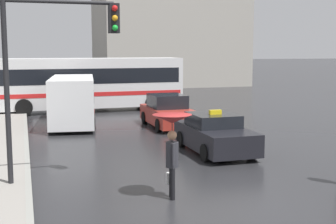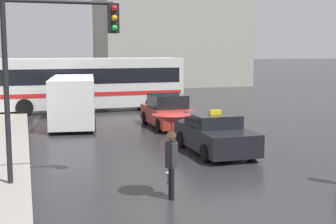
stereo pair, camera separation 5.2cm
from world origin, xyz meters
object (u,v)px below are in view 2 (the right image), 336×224
object	(u,v)px
city_bus	(90,82)
pedestrian_with_umbrella	(171,133)
sedan_red	(168,112)
taxi	(215,134)
ambulance_van	(73,99)
traffic_light	(54,52)

from	to	relation	value
city_bus	pedestrian_with_umbrella	xyz separation A→B (m)	(-0.38, -17.53, -0.10)
sedan_red	city_bus	distance (m)	7.61
taxi	ambulance_van	distance (m)	8.76
sedan_red	pedestrian_with_umbrella	xyz separation A→B (m)	(-3.16, -10.53, 0.97)
taxi	sedan_red	size ratio (longest dim) A/B	0.97
taxi	pedestrian_with_umbrella	world-z (taller)	pedestrian_with_umbrella
ambulance_van	traffic_light	size ratio (longest dim) A/B	1.12
taxi	city_bus	world-z (taller)	city_bus
taxi	traffic_light	distance (m)	6.95
sedan_red	pedestrian_with_umbrella	bearing A→B (deg)	73.28
sedan_red	pedestrian_with_umbrella	size ratio (longest dim) A/B	1.96
taxi	traffic_light	size ratio (longest dim) A/B	0.77
city_bus	pedestrian_with_umbrella	distance (m)	17.54
sedan_red	city_bus	size ratio (longest dim) A/B	0.37
taxi	city_bus	size ratio (longest dim) A/B	0.36
ambulance_van	pedestrian_with_umbrella	size ratio (longest dim) A/B	2.76
ambulance_van	traffic_light	bearing A→B (deg)	89.51
pedestrian_with_umbrella	traffic_light	world-z (taller)	traffic_light
taxi	pedestrian_with_umbrella	distance (m)	5.65
traffic_light	ambulance_van	bearing A→B (deg)	81.91
taxi	sedan_red	bearing A→B (deg)	-90.69
taxi	ambulance_van	world-z (taller)	ambulance_van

